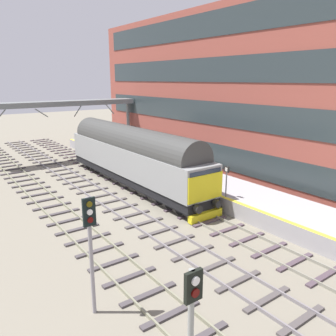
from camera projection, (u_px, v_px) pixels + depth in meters
The scene contains 11 objects.
ground_plane at pixel (161, 199), 24.01m from camera, with size 140.00×140.00×0.00m, color slate.
track_main at pixel (161, 198), 24.00m from camera, with size 2.50×60.00×0.15m.
track_adjacent_west at pixel (120, 208), 22.14m from camera, with size 2.50×60.00×0.15m.
track_adjacent_far_west at pixel (68, 221), 20.16m from camera, with size 2.50×60.00×0.15m.
station_platform at pixel (200, 183), 25.93m from camera, with size 4.00×44.00×1.01m.
station_building at pixel (219, 93), 30.49m from camera, with size 4.43×33.86×13.98m.
diesel_locomotive at pixel (132, 155), 26.49m from camera, with size 2.74×17.44×4.68m.
signal_post_mid at pixel (90, 241), 11.59m from camera, with size 0.44×0.22×4.40m.
platform_number_sign at pixel (226, 177), 21.05m from camera, with size 0.10×0.44×1.98m.
waiting_passenger at pixel (153, 153), 29.25m from camera, with size 0.42×0.49×1.64m.
overhead_footbridge at pixel (60, 106), 34.36m from camera, with size 16.05×2.00×6.04m.
Camera 1 is at (-12.96, -18.61, 8.18)m, focal length 36.44 mm.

